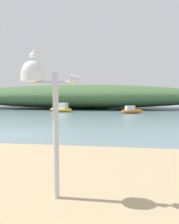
% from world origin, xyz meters
% --- Properties ---
extents(ground_plane, '(120.00, 120.00, 0.00)m').
position_xyz_m(ground_plane, '(0.00, 0.00, 0.00)').
color(ground_plane, gray).
extents(distant_hill, '(49.86, 15.73, 4.47)m').
position_xyz_m(distant_hill, '(-1.75, 28.68, 2.24)').
color(distant_hill, '#476B3D').
rests_on(distant_hill, ground).
extents(mast_structure, '(1.34, 0.49, 2.88)m').
position_xyz_m(mast_structure, '(5.05, -8.26, 2.55)').
color(mast_structure, silver).
rests_on(mast_structure, beach_sand).
extents(seagull_on_radar, '(0.25, 0.21, 0.20)m').
position_xyz_m(seagull_on_radar, '(4.88, -8.27, 3.20)').
color(seagull_on_radar, orange).
rests_on(seagull_on_radar, mast_structure).
extents(motorboat_mid_channel, '(3.44, 2.27, 1.03)m').
position_xyz_m(motorboat_mid_channel, '(8.10, 17.24, 0.39)').
color(motorboat_mid_channel, orange).
rests_on(motorboat_mid_channel, ground).
extents(motorboat_far_left, '(3.85, 2.14, 1.34)m').
position_xyz_m(motorboat_far_left, '(-2.05, 18.27, 0.50)').
color(motorboat_far_left, gold).
rests_on(motorboat_far_left, ground).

